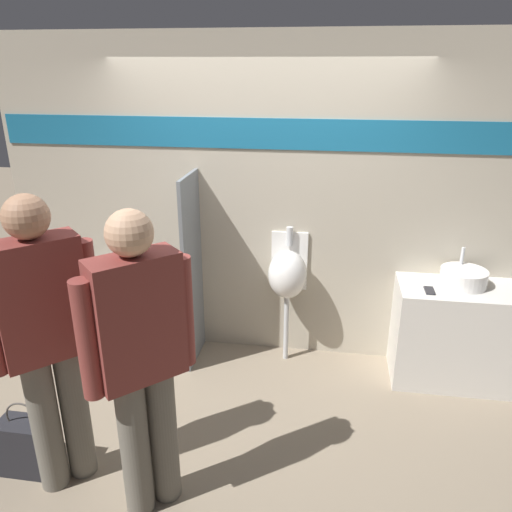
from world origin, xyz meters
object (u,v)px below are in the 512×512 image
at_px(person_in_vest, 141,357).
at_px(sink_basin, 463,277).
at_px(cell_phone, 429,291).
at_px(toilet, 107,324).
at_px(shopping_bag, 28,446).
at_px(person_with_lanyard, 47,337).
at_px(urinal_near_counter, 288,274).

bearing_deg(person_in_vest, sink_basin, -5.25).
distance_m(sink_basin, cell_phone, 0.32).
height_order(toilet, person_in_vest, person_in_vest).
relative_size(sink_basin, shopping_bag, 0.68).
bearing_deg(cell_phone, person_in_vest, -139.66).
relative_size(person_in_vest, person_with_lanyard, 0.99).
bearing_deg(toilet, cell_phone, -0.93).
bearing_deg(sink_basin, urinal_near_counter, 177.85).
xyz_separation_m(sink_basin, shopping_bag, (-2.87, -1.52, -0.70)).
relative_size(cell_phone, person_in_vest, 0.08).
bearing_deg(urinal_near_counter, person_in_vest, -110.38).
bearing_deg(shopping_bag, urinal_near_counter, 46.58).
bearing_deg(sink_basin, cell_phone, -150.36).
bearing_deg(toilet, urinal_near_counter, 5.88).
height_order(urinal_near_counter, toilet, urinal_near_counter).
height_order(urinal_near_counter, person_with_lanyard, person_with_lanyard).
distance_m(sink_basin, urinal_near_counter, 1.38).
bearing_deg(person_with_lanyard, cell_phone, -14.55).
distance_m(urinal_near_counter, person_in_vest, 1.80).
bearing_deg(shopping_bag, person_in_vest, -7.03).
bearing_deg(sink_basin, shopping_bag, -152.09).
bearing_deg(shopping_bag, toilet, 94.02).
xyz_separation_m(cell_phone, shopping_bag, (-2.59, -1.36, -0.64)).
xyz_separation_m(person_in_vest, person_with_lanyard, (-0.59, 0.09, 0.02)).
height_order(person_in_vest, shopping_bag, person_in_vest).
bearing_deg(shopping_bag, cell_phone, 27.72).
bearing_deg(urinal_near_counter, shopping_bag, -133.42).
distance_m(toilet, shopping_bag, 1.41).
height_order(sink_basin, toilet, sink_basin).
bearing_deg(urinal_near_counter, cell_phone, -10.59).
relative_size(urinal_near_counter, toilet, 1.41).
height_order(sink_basin, urinal_near_counter, urinal_near_counter).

